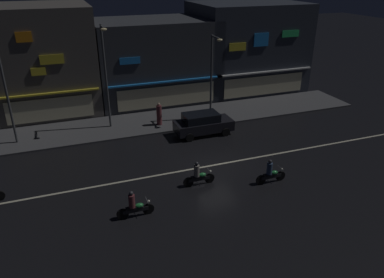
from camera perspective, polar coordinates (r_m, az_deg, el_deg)
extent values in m
plane|color=black|center=(23.53, 3.69, -4.01)|extent=(140.00, 140.00, 0.00)
cube|color=beige|center=(23.52, 3.69, -4.00)|extent=(30.22, 0.16, 0.01)
cube|color=#4C4C4F|center=(30.49, -2.50, 3.13)|extent=(31.81, 4.72, 0.14)
cube|color=#2D333D|center=(38.64, 8.33, 13.94)|extent=(10.34, 7.96, 8.41)
cube|color=white|center=(35.52, 11.29, 10.12)|extent=(9.82, 0.24, 0.12)
cube|color=#33E572|center=(36.15, 14.97, 15.43)|extent=(1.76, 0.08, 0.60)
cube|color=#268CF2|center=(34.61, 10.64, 14.83)|extent=(1.44, 0.08, 1.17)
cube|color=yellow|center=(33.59, 7.04, 13.93)|extent=(1.61, 0.08, 0.69)
cube|color=beige|center=(35.91, 11.07, 8.14)|extent=(8.27, 0.06, 1.80)
cube|color=#383A3F|center=(34.90, -5.67, 11.98)|extent=(10.78, 7.05, 7.29)
cube|color=#268CF2|center=(31.75, -3.87, 8.81)|extent=(10.24, 0.24, 0.12)
cube|color=#268CF2|center=(30.63, -9.56, 11.81)|extent=(1.65, 0.08, 0.54)
cube|color=beige|center=(32.19, -3.83, 6.61)|extent=(8.63, 0.06, 1.80)
cube|color=#56514C|center=(34.17, -21.90, 11.34)|extent=(8.12, 8.01, 8.76)
cube|color=yellow|center=(30.61, -21.36, 6.53)|extent=(7.72, 0.24, 0.12)
cube|color=orange|center=(29.78, -24.53, 14.12)|extent=(1.10, 0.08, 0.74)
cube|color=yellow|center=(30.02, -20.82, 11.41)|extent=(1.72, 0.08, 0.71)
cube|color=yellow|center=(30.23, -22.62, 9.58)|extent=(1.05, 0.08, 0.58)
cube|color=beige|center=(31.06, -21.00, 4.29)|extent=(6.50, 0.06, 1.80)
cylinder|color=#47494C|center=(27.87, -26.56, 5.64)|extent=(0.16, 0.16, 6.52)
cylinder|color=#47494C|center=(28.29, -13.13, 9.14)|extent=(0.16, 0.16, 7.70)
cube|color=#47494C|center=(26.87, -13.71, 16.48)|extent=(0.10, 1.40, 0.10)
ellipsoid|color=#F9E099|center=(26.19, -13.48, 16.12)|extent=(0.44, 0.32, 0.20)
cylinder|color=#47494C|center=(29.55, 2.97, 9.39)|extent=(0.16, 0.16, 6.69)
cube|color=#47494C|center=(28.23, 3.70, 15.39)|extent=(0.10, 1.40, 0.10)
ellipsoid|color=#F9E099|center=(27.61, 4.29, 15.00)|extent=(0.44, 0.32, 0.20)
cylinder|color=brown|center=(28.99, -5.09, 3.70)|extent=(0.41, 0.41, 1.57)
sphere|color=tan|center=(28.68, -5.16, 5.37)|extent=(0.22, 0.22, 0.22)
cube|color=black|center=(27.54, 1.80, 2.09)|extent=(4.30, 1.78, 0.76)
cube|color=black|center=(27.22, 1.39, 3.35)|extent=(2.58, 1.57, 0.60)
cube|color=#F9F2CC|center=(28.81, 5.26, 3.26)|extent=(0.08, 0.20, 0.12)
cube|color=#F9F2CC|center=(27.81, 6.31, 2.40)|extent=(0.08, 0.20, 0.12)
cylinder|color=black|center=(28.96, 3.74, 2.41)|extent=(0.62, 0.20, 0.62)
cylinder|color=black|center=(27.48, 5.23, 1.08)|extent=(0.62, 0.20, 0.62)
cylinder|color=black|center=(28.01, -1.59, 1.65)|extent=(0.62, 0.20, 0.62)
cylinder|color=black|center=(26.47, -0.35, 0.23)|extent=(0.62, 0.20, 0.62)
cylinder|color=black|center=(21.49, 2.72, -6.06)|extent=(0.60, 0.08, 0.60)
cylinder|color=black|center=(21.09, -0.57, -6.69)|extent=(0.60, 0.10, 0.60)
cube|color=black|center=(21.23, 1.10, -6.15)|extent=(1.30, 0.14, 0.20)
ellipsoid|color=#268C3F|center=(21.18, 1.61, -5.54)|extent=(0.44, 0.26, 0.24)
cube|color=black|center=(21.09, 0.59, -5.89)|extent=(0.56, 0.22, 0.10)
cylinder|color=slate|center=(21.20, 2.62, -4.81)|extent=(0.03, 0.60, 0.03)
sphere|color=white|center=(21.28, 2.84, -5.00)|extent=(0.14, 0.14, 0.14)
cylinder|color=gray|center=(20.91, 0.72, -4.93)|extent=(0.32, 0.32, 0.70)
sphere|color=#333338|center=(20.68, 0.73, -3.82)|extent=(0.22, 0.22, 0.22)
cylinder|color=black|center=(22.29, 13.49, -5.57)|extent=(0.60, 0.08, 0.60)
cylinder|color=black|center=(21.67, 10.58, -6.23)|extent=(0.60, 0.10, 0.60)
cube|color=black|center=(21.92, 12.08, -5.68)|extent=(1.30, 0.14, 0.20)
ellipsoid|color=#268C3F|center=(21.91, 12.58, -5.08)|extent=(0.44, 0.26, 0.24)
cube|color=black|center=(21.75, 11.66, -5.44)|extent=(0.56, 0.22, 0.10)
cylinder|color=slate|center=(22.00, 13.52, -4.36)|extent=(0.03, 0.60, 0.03)
sphere|color=white|center=(22.10, 13.69, -4.54)|extent=(0.14, 0.14, 0.14)
cylinder|color=#334766|center=(21.58, 11.87, -4.49)|extent=(0.32, 0.32, 0.70)
sphere|color=#333338|center=(21.36, 11.97, -3.42)|extent=(0.22, 0.22, 0.22)
cylinder|color=black|center=(19.08, -6.76, -10.66)|extent=(0.60, 0.08, 0.60)
cylinder|color=black|center=(18.90, -10.66, -11.34)|extent=(0.60, 0.10, 0.60)
cube|color=black|center=(18.92, -8.72, -10.76)|extent=(1.30, 0.14, 0.20)
ellipsoid|color=#268C3F|center=(18.83, -8.16, -10.11)|extent=(0.44, 0.26, 0.24)
cube|color=black|center=(18.81, -9.35, -10.49)|extent=(0.56, 0.22, 0.10)
cylinder|color=slate|center=(18.76, -6.99, -9.32)|extent=(0.03, 0.60, 0.03)
sphere|color=white|center=(18.83, -6.71, -9.52)|extent=(0.14, 0.14, 0.14)
cylinder|color=brown|center=(18.59, -9.28, -9.46)|extent=(0.32, 0.32, 0.70)
sphere|color=#333338|center=(18.34, -9.38, -8.27)|extent=(0.22, 0.22, 0.22)
cone|color=orange|center=(27.51, 0.39, 1.13)|extent=(0.36, 0.36, 0.55)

